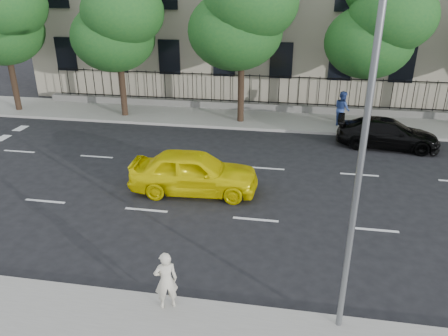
# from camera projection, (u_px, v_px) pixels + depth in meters

# --- Properties ---
(ground) EXTENTS (120.00, 120.00, 0.00)m
(ground) POSITION_uv_depth(u_px,v_px,m) (247.00, 262.00, 13.02)
(ground) COLOR black
(ground) RESTS_ON ground
(far_sidewalk) EXTENTS (60.00, 4.00, 0.15)m
(far_sidewalk) POSITION_uv_depth(u_px,v_px,m) (276.00, 120.00, 25.61)
(far_sidewalk) COLOR gray
(far_sidewalk) RESTS_ON ground
(lane_markings) EXTENTS (49.60, 4.62, 0.01)m
(lane_markings) POSITION_uv_depth(u_px,v_px,m) (261.00, 191.00, 17.30)
(lane_markings) COLOR silver
(lane_markings) RESTS_ON ground
(iron_fence) EXTENTS (30.00, 0.50, 2.20)m
(iron_fence) POSITION_uv_depth(u_px,v_px,m) (278.00, 103.00, 26.91)
(iron_fence) COLOR slate
(iron_fence) RESTS_ON far_sidewalk
(street_light) EXTENTS (0.25, 3.32, 8.05)m
(street_light) POSITION_uv_depth(u_px,v_px,m) (363.00, 118.00, 8.95)
(street_light) COLOR slate
(street_light) RESTS_ON near_sidewalk
(tree_a) EXTENTS (5.71, 5.31, 9.39)m
(tree_a) POSITION_uv_depth(u_px,v_px,m) (2.00, 8.00, 25.06)
(tree_a) COLOR #382619
(tree_a) RESTS_ON far_sidewalk
(tree_b) EXTENTS (5.53, 5.12, 8.97)m
(tree_b) POSITION_uv_depth(u_px,v_px,m) (118.00, 15.00, 24.09)
(tree_b) COLOR #382619
(tree_b) RESTS_ON far_sidewalk
(tree_c) EXTENTS (5.89, 5.50, 9.80)m
(tree_c) POSITION_uv_depth(u_px,v_px,m) (243.00, 5.00, 22.77)
(tree_c) COLOR #382619
(tree_c) RESTS_ON far_sidewalk
(tree_d) EXTENTS (5.34, 4.94, 8.84)m
(tree_d) POSITION_uv_depth(u_px,v_px,m) (381.00, 19.00, 21.92)
(tree_d) COLOR #382619
(tree_d) RESTS_ON far_sidewalk
(yellow_taxi) EXTENTS (5.07, 2.28, 1.69)m
(yellow_taxi) POSITION_uv_depth(u_px,v_px,m) (194.00, 172.00, 16.93)
(yellow_taxi) COLOR yellow
(yellow_taxi) RESTS_ON ground
(black_sedan) EXTENTS (5.05, 2.46, 1.42)m
(black_sedan) POSITION_uv_depth(u_px,v_px,m) (388.00, 133.00, 21.48)
(black_sedan) COLOR black
(black_sedan) RESTS_ON ground
(woman_near) EXTENTS (0.69, 0.60, 1.61)m
(woman_near) POSITION_uv_depth(u_px,v_px,m) (166.00, 280.00, 10.74)
(woman_near) COLOR beige
(woman_near) RESTS_ON near_sidewalk
(pedestrian_far) EXTENTS (1.06, 1.16, 1.95)m
(pedestrian_far) POSITION_uv_depth(u_px,v_px,m) (342.00, 109.00, 23.97)
(pedestrian_far) COLOR #304990
(pedestrian_far) RESTS_ON far_sidewalk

